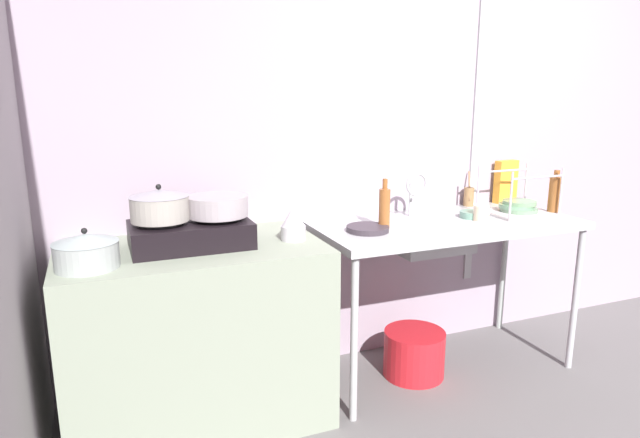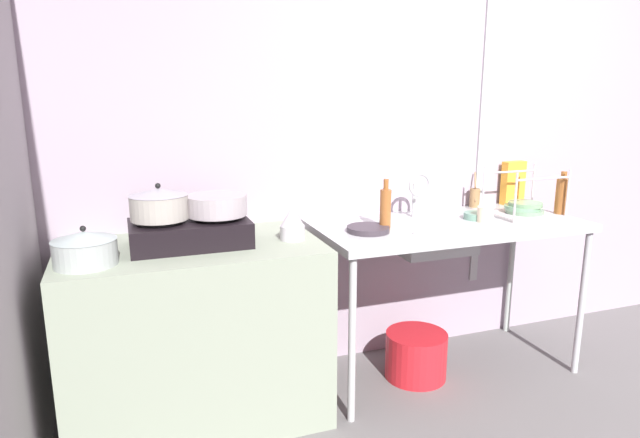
{
  "view_description": "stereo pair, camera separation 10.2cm",
  "coord_description": "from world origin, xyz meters",
  "px_view_note": "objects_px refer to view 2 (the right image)",
  "views": [
    {
      "loc": [
        -1.98,
        -1.08,
        1.53
      ],
      "look_at": [
        -0.99,
        1.33,
        0.93
      ],
      "focal_mm": 30.87,
      "sensor_mm": 36.0,
      "label": 1
    },
    {
      "loc": [
        -1.88,
        -1.12,
        1.53
      ],
      "look_at": [
        -0.99,
        1.33,
        0.93
      ],
      "focal_mm": 30.87,
      "sensor_mm": 36.0,
      "label": 2
    }
  ],
  "objects_px": {
    "sink_basin": "(431,238)",
    "cup_by_rack": "(485,214)",
    "cereal_box": "(513,183)",
    "frying_pan": "(368,229)",
    "pot_on_right_burner": "(217,205)",
    "faucet": "(419,188)",
    "pot_beside_stove": "(85,248)",
    "utensil_jar": "(475,197)",
    "pot_on_left_burner": "(159,204)",
    "bucket_on_floor": "(416,355)",
    "percolator": "(292,224)",
    "bottle_by_rack": "(562,196)",
    "dish_rack": "(524,208)",
    "small_bowl_on_drainboard": "(475,216)",
    "bottle_by_sink": "(385,208)",
    "stove": "(190,232)"
  },
  "relations": [
    {
      "from": "pot_on_left_burner",
      "to": "sink_basin",
      "type": "relative_size",
      "value": 0.63
    },
    {
      "from": "frying_pan",
      "to": "utensil_jar",
      "type": "xyz_separation_m",
      "value": [
        0.86,
        0.33,
        0.05
      ]
    },
    {
      "from": "cup_by_rack",
      "to": "small_bowl_on_drainboard",
      "type": "distance_m",
      "value": 0.08
    },
    {
      "from": "faucet",
      "to": "bottle_by_rack",
      "type": "xyz_separation_m",
      "value": [
        0.79,
        -0.2,
        -0.06
      ]
    },
    {
      "from": "dish_rack",
      "to": "cereal_box",
      "type": "bearing_deg",
      "value": 62.33
    },
    {
      "from": "bottle_by_sink",
      "to": "percolator",
      "type": "bearing_deg",
      "value": -177.17
    },
    {
      "from": "pot_on_left_burner",
      "to": "bottle_by_rack",
      "type": "relative_size",
      "value": 1.02
    },
    {
      "from": "dish_rack",
      "to": "small_bowl_on_drainboard",
      "type": "distance_m",
      "value": 0.31
    },
    {
      "from": "bottle_by_sink",
      "to": "bucket_on_floor",
      "type": "distance_m",
      "value": 0.86
    },
    {
      "from": "percolator",
      "to": "small_bowl_on_drainboard",
      "type": "bearing_deg",
      "value": 3.56
    },
    {
      "from": "pot_on_right_burner",
      "to": "dish_rack",
      "type": "relative_size",
      "value": 0.74
    },
    {
      "from": "cereal_box",
      "to": "frying_pan",
      "type": "bearing_deg",
      "value": -170.24
    },
    {
      "from": "cup_by_rack",
      "to": "faucet",
      "type": "bearing_deg",
      "value": 147.9
    },
    {
      "from": "sink_basin",
      "to": "frying_pan",
      "type": "bearing_deg",
      "value": -174.95
    },
    {
      "from": "pot_on_left_burner",
      "to": "bucket_on_floor",
      "type": "bearing_deg",
      "value": -1.31
    },
    {
      "from": "cup_by_rack",
      "to": "cereal_box",
      "type": "bearing_deg",
      "value": 37.64
    },
    {
      "from": "percolator",
      "to": "cereal_box",
      "type": "bearing_deg",
      "value": 12.72
    },
    {
      "from": "pot_beside_stove",
      "to": "frying_pan",
      "type": "distance_m",
      "value": 1.29
    },
    {
      "from": "dish_rack",
      "to": "sink_basin",
      "type": "bearing_deg",
      "value": -178.82
    },
    {
      "from": "pot_on_right_burner",
      "to": "faucet",
      "type": "distance_m",
      "value": 1.12
    },
    {
      "from": "pot_on_left_burner",
      "to": "faucet",
      "type": "bearing_deg",
      "value": 5.14
    },
    {
      "from": "dish_rack",
      "to": "bottle_by_sink",
      "type": "height_order",
      "value": "dish_rack"
    },
    {
      "from": "small_bowl_on_drainboard",
      "to": "utensil_jar",
      "type": "relative_size",
      "value": 0.62
    },
    {
      "from": "bottle_by_rack",
      "to": "cereal_box",
      "type": "bearing_deg",
      "value": 95.45
    },
    {
      "from": "dish_rack",
      "to": "cereal_box",
      "type": "xyz_separation_m",
      "value": [
        0.15,
        0.29,
        0.09
      ]
    },
    {
      "from": "cereal_box",
      "to": "bucket_on_floor",
      "type": "relative_size",
      "value": 0.79
    },
    {
      "from": "frying_pan",
      "to": "utensil_jar",
      "type": "bearing_deg",
      "value": 21.12
    },
    {
      "from": "pot_on_right_burner",
      "to": "cereal_box",
      "type": "height_order",
      "value": "cereal_box"
    },
    {
      "from": "frying_pan",
      "to": "utensil_jar",
      "type": "distance_m",
      "value": 0.92
    },
    {
      "from": "stove",
      "to": "bucket_on_floor",
      "type": "bearing_deg",
      "value": -1.45
    },
    {
      "from": "bottle_by_sink",
      "to": "cereal_box",
      "type": "bearing_deg",
      "value": 17.23
    },
    {
      "from": "utensil_jar",
      "to": "pot_on_right_burner",
      "type": "bearing_deg",
      "value": -169.92
    },
    {
      "from": "pot_beside_stove",
      "to": "utensil_jar",
      "type": "height_order",
      "value": "utensil_jar"
    },
    {
      "from": "bottle_by_sink",
      "to": "cup_by_rack",
      "type": "bearing_deg",
      "value": -3.08
    },
    {
      "from": "faucet",
      "to": "frying_pan",
      "type": "distance_m",
      "value": 0.44
    },
    {
      "from": "faucet",
      "to": "bottle_by_sink",
      "type": "xyz_separation_m",
      "value": [
        -0.28,
        -0.16,
        -0.06
      ]
    },
    {
      "from": "utensil_jar",
      "to": "bucket_on_floor",
      "type": "bearing_deg",
      "value": -150.15
    },
    {
      "from": "pot_beside_stove",
      "to": "pot_on_right_burner",
      "type": "bearing_deg",
      "value": 15.08
    },
    {
      "from": "pot_beside_stove",
      "to": "frying_pan",
      "type": "xyz_separation_m",
      "value": [
        1.29,
        0.1,
        -0.06
      ]
    },
    {
      "from": "dish_rack",
      "to": "bottle_by_rack",
      "type": "distance_m",
      "value": 0.21
    },
    {
      "from": "stove",
      "to": "sink_basin",
      "type": "relative_size",
      "value": 1.29
    },
    {
      "from": "sink_basin",
      "to": "cup_by_rack",
      "type": "relative_size",
      "value": 4.72
    },
    {
      "from": "frying_pan",
      "to": "small_bowl_on_drainboard",
      "type": "distance_m",
      "value": 0.67
    },
    {
      "from": "pot_beside_stove",
      "to": "percolator",
      "type": "relative_size",
      "value": 1.63
    },
    {
      "from": "sink_basin",
      "to": "cup_by_rack",
      "type": "distance_m",
      "value": 0.32
    },
    {
      "from": "sink_basin",
      "to": "cereal_box",
      "type": "xyz_separation_m",
      "value": [
        0.75,
        0.3,
        0.21
      ]
    },
    {
      "from": "faucet",
      "to": "bottle_by_rack",
      "type": "relative_size",
      "value": 1.03
    },
    {
      "from": "pot_on_right_burner",
      "to": "cereal_box",
      "type": "relative_size",
      "value": 1.03
    },
    {
      "from": "bottle_by_rack",
      "to": "frying_pan",
      "type": "bearing_deg",
      "value": 178.32
    },
    {
      "from": "cereal_box",
      "to": "pot_beside_stove",
      "type": "bearing_deg",
      "value": -176.47
    }
  ]
}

